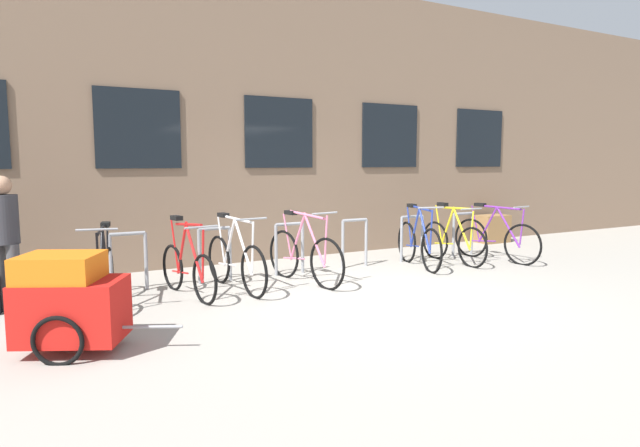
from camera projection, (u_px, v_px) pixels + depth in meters
name	position (u px, v px, depth m)	size (l,w,h in m)	color
ground_plane	(381.00, 298.00, 6.93)	(42.00, 42.00, 0.00)	#9E998E
storefront_building	(231.00, 129.00, 11.70)	(28.00, 5.19, 4.96)	#7A604C
bike_rack	(323.00, 241.00, 8.63)	(6.51, 0.05, 0.82)	gray
bicycle_red	(188.00, 268.00, 6.97)	(0.45, 1.60, 1.06)	black
bicycle_yellow	(453.00, 241.00, 9.32)	(0.44, 1.65, 1.05)	black
bicycle_black	(104.00, 276.00, 6.48)	(0.53, 1.66, 1.03)	black
bicycle_white	(235.00, 261.00, 7.34)	(0.44, 1.78, 1.05)	black
bicycle_pink	(304.00, 255.00, 7.75)	(0.49, 1.75, 1.09)	black
bicycle_purple	(496.00, 238.00, 9.54)	(0.44, 1.78, 1.03)	black
bicycle_blue	(418.00, 243.00, 8.95)	(0.54, 1.66, 1.07)	black
bike_trailer	(70.00, 301.00, 4.90)	(1.44, 0.94, 0.93)	red
person_by_bench	(4.00, 234.00, 6.18)	(0.32, 0.32, 1.60)	#3F3F42
planter_box	(492.00, 229.00, 11.72)	(0.70, 0.44, 0.60)	olive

